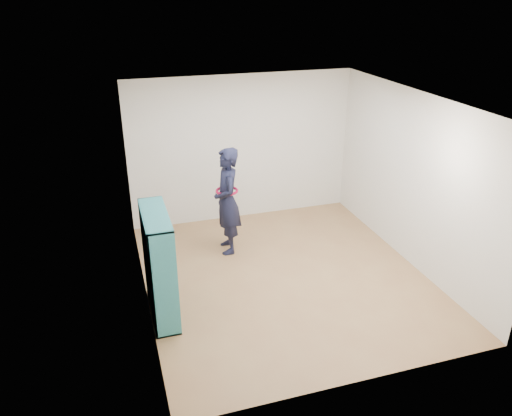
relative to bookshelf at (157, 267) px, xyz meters
name	(u,v)px	position (x,y,z in m)	size (l,w,h in m)	color
floor	(285,277)	(1.86, 0.35, -0.70)	(4.50, 4.50, 0.00)	#936742
ceiling	(289,101)	(1.86, 0.35, 1.90)	(4.50, 4.50, 0.00)	white
wall_left	(139,214)	(-0.14, 0.35, 0.60)	(0.02, 4.50, 2.60)	silver
wall_right	(413,180)	(3.86, 0.35, 0.60)	(0.02, 4.50, 2.60)	silver
wall_back	(242,149)	(1.86, 2.60, 0.60)	(4.00, 0.02, 2.60)	silver
wall_front	(367,280)	(1.86, -1.90, 0.60)	(4.00, 0.02, 2.60)	silver
bookshelf	(157,267)	(0.00, 0.00, 0.00)	(0.31, 1.07, 1.43)	teal
person	(227,201)	(1.27, 1.40, 0.17)	(0.45, 0.65, 1.72)	black
smartphone	(217,193)	(1.12, 1.50, 0.28)	(0.03, 0.11, 0.14)	silver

